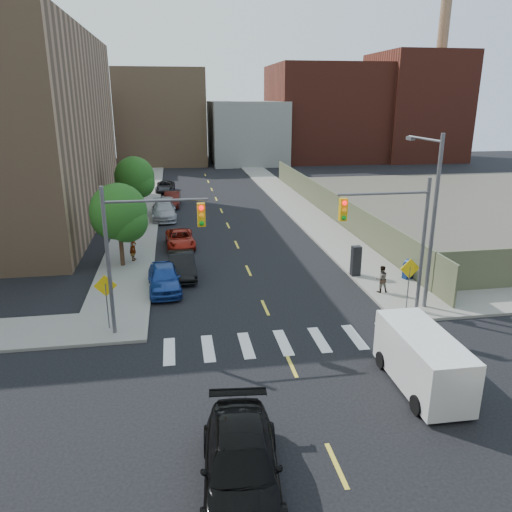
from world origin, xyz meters
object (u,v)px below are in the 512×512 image
object	(u,v)px
parked_car_black	(182,265)
pedestrian_west	(133,247)
parked_car_maroon	(172,199)
parked_car_red	(180,239)
parked_car_white	(166,202)
cargo_van	(421,357)
payphone	(356,261)
parked_car_grey	(165,187)
mailbox	(408,269)
parked_car_blue	(164,278)
parked_car_silver	(164,211)
black_sedan	(241,464)
pedestrian_east	(381,279)

from	to	relation	value
parked_car_black	pedestrian_west	xyz separation A→B (m)	(-3.15, 3.32, 0.37)
parked_car_maroon	parked_car_red	bearing A→B (deg)	-84.35
parked_car_black	parked_car_white	size ratio (longest dim) A/B	1.20
parked_car_red	parked_car_white	world-z (taller)	parked_car_white
cargo_van	payphone	world-z (taller)	cargo_van
parked_car_maroon	parked_car_grey	bearing A→B (deg)	98.94
mailbox	parked_car_blue	bearing A→B (deg)	154.46
parked_car_maroon	parked_car_black	bearing A→B (deg)	-84.97
parked_car_silver	parked_car_grey	distance (m)	13.79
parked_car_blue	payphone	xyz separation A→B (m)	(11.57, 0.32, 0.31)
parked_car_black	black_sedan	size ratio (longest dim) A/B	0.81
mailbox	pedestrian_east	world-z (taller)	pedestrian_east
cargo_van	parked_car_white	bearing A→B (deg)	106.50
parked_car_blue	parked_car_black	world-z (taller)	parked_car_blue
black_sedan	mailbox	xyz separation A→B (m)	(12.16, 15.05, -0.05)
parked_car_black	parked_car_silver	distance (m)	15.78
cargo_van	mailbox	size ratio (longest dim) A/B	3.97
parked_car_blue	mailbox	world-z (taller)	parked_car_blue
parked_car_grey	cargo_van	xyz separation A→B (m)	(10.00, -43.37, 0.53)
payphone	parked_car_blue	bearing A→B (deg)	-179.38
parked_car_silver	pedestrian_west	world-z (taller)	pedestrian_west
parked_car_maroon	pedestrian_west	distance (m)	18.14
parked_car_grey	parked_car_red	bearing A→B (deg)	-84.33
mailbox	cargo_van	bearing A→B (deg)	-136.03
parked_car_silver	pedestrian_west	size ratio (longest dim) A/B	2.83
parked_car_blue	parked_car_red	distance (m)	8.84
parked_car_blue	black_sedan	distance (m)	15.96
pedestrian_west	mailbox	bearing A→B (deg)	-101.86
parked_car_white	pedestrian_west	size ratio (longest dim) A/B	1.94
payphone	pedestrian_east	world-z (taller)	payphone
black_sedan	parked_car_white	bearing A→B (deg)	98.89
parked_car_blue	parked_car_maroon	world-z (taller)	parked_car_blue
parked_car_blue	mailbox	size ratio (longest dim) A/B	3.65
parked_car_red	black_sedan	distance (m)	24.60
pedestrian_west	parked_car_red	bearing A→B (deg)	-35.60
parked_car_grey	payphone	bearing A→B (deg)	-67.01
parked_car_blue	parked_car_maroon	bearing A→B (deg)	85.39
black_sedan	pedestrian_west	bearing A→B (deg)	107.03
parked_car_black	payphone	size ratio (longest dim) A/B	2.40
parked_car_red	parked_car_grey	size ratio (longest dim) A/B	0.96
parked_car_maroon	mailbox	xyz separation A→B (m)	(13.93, -24.27, 0.01)
parked_car_silver	parked_car_black	bearing A→B (deg)	-86.95
black_sedan	cargo_van	distance (m)	8.57
parked_car_maroon	black_sedan	size ratio (longest dim) A/B	0.81
parked_car_silver	parked_car_grey	xyz separation A→B (m)	(0.00, 13.79, -0.14)
parked_car_white	black_sedan	bearing A→B (deg)	-83.31
parked_car_red	cargo_van	world-z (taller)	cargo_van
black_sedan	pedestrian_east	world-z (taller)	pedestrian_east
parked_car_red	black_sedan	world-z (taller)	black_sedan
parked_car_red	parked_car_grey	xyz separation A→B (m)	(-1.30, 23.01, 0.02)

